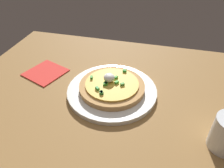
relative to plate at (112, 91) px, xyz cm
name	(u,v)px	position (x,y,z in cm)	size (l,w,h in cm)	color
dining_table	(102,106)	(1.75, 5.88, -1.87)	(98.68, 86.85, 2.25)	olive
plate	(112,91)	(0.00, 0.00, 0.00)	(29.11, 29.11, 1.50)	white
pizza	(112,86)	(0.05, -0.02, 1.98)	(21.09, 21.09, 5.03)	tan
napkin	(46,72)	(26.75, -4.81, -0.55)	(12.72, 12.72, 0.40)	red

